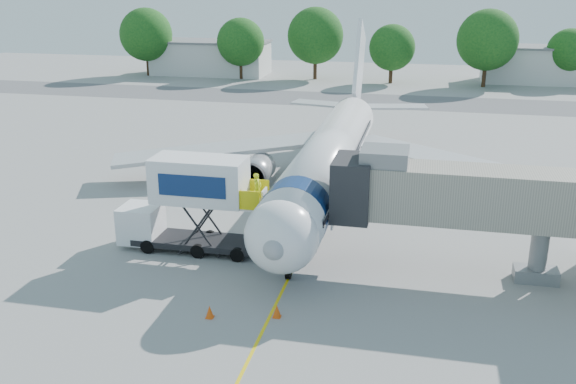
% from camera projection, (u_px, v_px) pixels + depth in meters
% --- Properties ---
extents(ground, '(160.00, 160.00, 0.00)m').
position_uv_depth(ground, '(319.00, 216.00, 42.15)').
color(ground, gray).
rests_on(ground, ground).
extents(guidance_line, '(0.15, 70.00, 0.01)m').
position_uv_depth(guidance_line, '(319.00, 215.00, 42.14)').
color(guidance_line, yellow).
rests_on(guidance_line, ground).
extents(taxiway_strip, '(120.00, 10.00, 0.01)m').
position_uv_depth(taxiway_strip, '(376.00, 101.00, 81.02)').
color(taxiway_strip, '#59595B').
rests_on(taxiway_strip, ground).
extents(aircraft, '(34.17, 37.73, 11.35)m').
position_uv_depth(aircraft, '(330.00, 156.00, 45.02)').
color(aircraft, white).
rests_on(aircraft, ground).
extents(jet_bridge, '(13.90, 3.20, 6.60)m').
position_uv_depth(jet_bridge, '(452.00, 195.00, 32.65)').
color(jet_bridge, '#A09A89').
rests_on(jet_bridge, ground).
extents(catering_hiloader, '(8.50, 2.44, 5.50)m').
position_uv_depth(catering_hiloader, '(189.00, 204.00, 36.06)').
color(catering_hiloader, black).
rests_on(catering_hiloader, ground).
extents(ground_tug, '(3.66, 2.67, 1.31)m').
position_uv_depth(ground_tug, '(321.00, 333.00, 26.97)').
color(ground_tug, white).
rests_on(ground_tug, ground).
extents(safety_cone_a, '(0.40, 0.40, 0.63)m').
position_uv_depth(safety_cone_a, '(277.00, 311.00, 29.49)').
color(safety_cone_a, '#E04C0B').
rests_on(safety_cone_a, ground).
extents(safety_cone_b, '(0.38, 0.38, 0.61)m').
position_uv_depth(safety_cone_b, '(210.00, 312.00, 29.45)').
color(safety_cone_b, '#E04C0B').
rests_on(safety_cone_b, ground).
extents(outbuilding_left, '(18.40, 8.40, 5.30)m').
position_uv_depth(outbuilding_left, '(211.00, 57.00, 102.54)').
color(outbuilding_left, silver).
rests_on(outbuilding_left, ground).
extents(outbuilding_right, '(16.40, 7.40, 5.30)m').
position_uv_depth(outbuilding_right, '(539.00, 64.00, 94.19)').
color(outbuilding_right, silver).
rests_on(outbuilding_right, ground).
extents(tree_a, '(8.18, 8.18, 10.43)m').
position_uv_depth(tree_a, '(146.00, 35.00, 100.05)').
color(tree_a, '#382314').
rests_on(tree_a, ground).
extents(tree_b, '(7.17, 7.17, 9.14)m').
position_uv_depth(tree_b, '(241.00, 42.00, 96.79)').
color(tree_b, '#382314').
rests_on(tree_b, ground).
extents(tree_c, '(8.41, 8.41, 10.72)m').
position_uv_depth(tree_c, '(315.00, 36.00, 96.13)').
color(tree_c, '#382314').
rests_on(tree_c, ground).
extents(tree_d, '(6.66, 6.66, 8.49)m').
position_uv_depth(tree_d, '(392.00, 48.00, 92.92)').
color(tree_d, '#382314').
rests_on(tree_d, ground).
extents(tree_e, '(8.46, 8.46, 10.79)m').
position_uv_depth(tree_e, '(488.00, 40.00, 89.22)').
color(tree_e, '#382314').
rests_on(tree_e, ground).
extents(tree_f, '(6.32, 6.32, 8.06)m').
position_uv_depth(tree_f, '(570.00, 51.00, 91.12)').
color(tree_f, '#382314').
rests_on(tree_f, ground).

